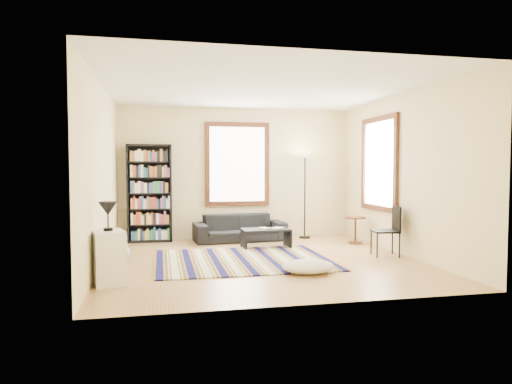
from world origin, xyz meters
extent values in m
cube|color=tan|center=(0.00, 0.00, -0.05)|extent=(5.00, 5.00, 0.10)
cube|color=white|center=(0.00, 0.00, 2.85)|extent=(5.00, 5.00, 0.10)
cube|color=beige|center=(0.00, 2.55, 1.40)|extent=(5.00, 0.10, 2.80)
cube|color=beige|center=(0.00, -2.55, 1.40)|extent=(5.00, 0.10, 2.80)
cube|color=beige|center=(-2.55, 0.00, 1.40)|extent=(0.10, 5.00, 2.80)
cube|color=beige|center=(2.55, 0.00, 1.40)|extent=(0.10, 5.00, 2.80)
cube|color=white|center=(0.00, 2.47, 1.60)|extent=(1.20, 0.06, 1.60)
cube|color=white|center=(2.47, 0.80, 1.60)|extent=(0.06, 1.20, 1.60)
cube|color=#0D0E42|center=(-0.32, 0.05, 0.01)|extent=(2.83, 2.27, 0.02)
imported|color=black|center=(-0.02, 2.05, 0.28)|extent=(0.89, 1.94, 0.55)
cube|color=black|center=(-1.85, 2.32, 1.00)|extent=(0.90, 0.30, 2.00)
cube|color=black|center=(0.33, 1.15, 0.18)|extent=(0.91, 0.52, 0.36)
imported|color=beige|center=(0.23, 1.15, 0.37)|extent=(0.25, 0.22, 0.02)
imported|color=beige|center=(0.48, 1.20, 0.37)|extent=(0.29, 0.30, 0.02)
ellipsoid|color=beige|center=(0.45, -1.04, 0.10)|extent=(0.78, 0.59, 0.19)
cylinder|color=#4B2112|center=(2.20, 1.25, 0.27)|extent=(0.51, 0.51, 0.54)
cube|color=black|center=(2.15, -0.08, 0.43)|extent=(0.48, 0.47, 0.86)
cube|color=white|center=(-2.30, -1.09, 0.35)|extent=(0.49, 0.58, 0.70)
camera|label=1|loc=(-1.62, -7.25, 1.52)|focal=32.00mm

